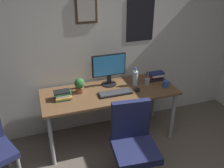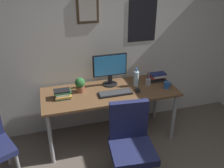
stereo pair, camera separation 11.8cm
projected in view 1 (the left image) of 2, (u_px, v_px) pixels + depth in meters
wall_back at (102, 40)px, 3.32m from camera, size 4.40×0.10×2.60m
desk at (110, 96)px, 3.24m from camera, size 1.76×0.68×0.74m
office_chair at (133, 141)px, 2.65m from camera, size 0.56×0.57×0.95m
monitor at (109, 68)px, 3.27m from camera, size 0.46×0.20×0.43m
keyboard at (115, 93)px, 3.13m from camera, size 0.43×0.15×0.03m
computer_mouse at (137, 90)px, 3.20m from camera, size 0.06×0.11×0.04m
water_bottle at (135, 78)px, 3.31m from camera, size 0.07×0.07×0.25m
coffee_mug_near at (166, 84)px, 3.28m from camera, size 0.11×0.07×0.09m
potted_plant at (80, 85)px, 3.13m from camera, size 0.13×0.13×0.19m
pen_cup at (147, 81)px, 3.35m from camera, size 0.07×0.07×0.20m
book_stack_left at (155, 76)px, 3.50m from camera, size 0.23×0.16×0.11m
book_stack_right at (62, 95)px, 3.00m from camera, size 0.21×0.16×0.10m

